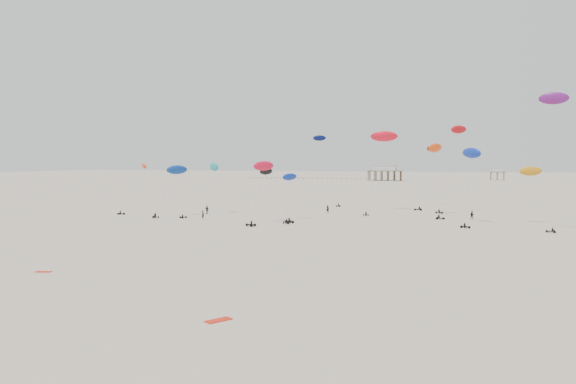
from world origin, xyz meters
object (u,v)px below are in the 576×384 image
(pavilion_small, at_px, (497,175))
(rig_3, at_px, (471,163))
(pavilion_main, at_px, (385,174))
(rig_7, at_px, (564,126))
(rig_0, at_px, (289,188))
(spectator_0, at_px, (203,219))

(pavilion_small, height_order, rig_3, rig_3)
(pavilion_main, distance_m, rig_7, 262.68)
(rig_0, distance_m, spectator_0, 20.55)
(rig_3, xyz_separation_m, spectator_0, (-55.91, -3.75, -12.30))
(pavilion_small, xyz_separation_m, rig_7, (-12.63, -285.92, 15.24))
(pavilion_main, bearing_deg, rig_0, -88.60)
(rig_7, height_order, spectator_0, rig_7)
(pavilion_main, relative_size, pavilion_small, 2.33)
(rig_3, distance_m, spectator_0, 57.37)
(rig_0, height_order, rig_7, rig_7)
(rig_0, relative_size, spectator_0, 5.07)
(rig_7, bearing_deg, pavilion_small, -0.83)
(pavilion_main, distance_m, rig_3, 248.67)
(pavilion_small, bearing_deg, rig_7, -92.53)
(pavilion_main, distance_m, spectator_0, 248.98)
(pavilion_small, distance_m, rig_3, 276.34)
(rig_0, distance_m, rig_3, 37.10)
(pavilion_main, distance_m, pavilion_small, 76.16)
(pavilion_small, xyz_separation_m, spectator_0, (-83.22, -278.59, -3.49))
(pavilion_main, xyz_separation_m, spectator_0, (-13.22, -248.59, -4.22))
(pavilion_main, bearing_deg, spectator_0, -93.04)
(rig_0, bearing_deg, rig_7, 134.14)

